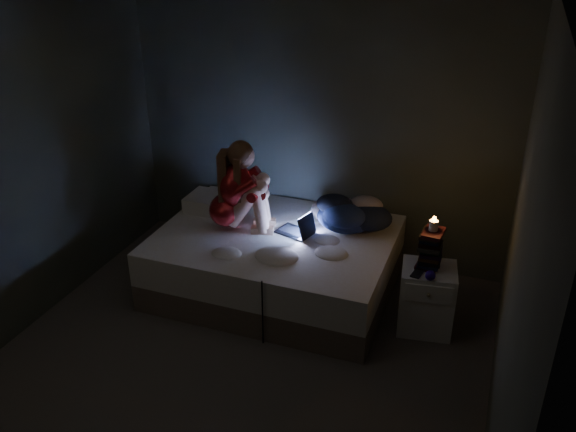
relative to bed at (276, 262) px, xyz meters
The scene contains 15 objects.
floor 1.14m from the bed, 84.55° to the right, with size 3.60×3.80×0.02m, color #46413F.
wall_back 1.31m from the bed, 82.62° to the left, with size 3.60×0.02×2.60m, color #33362F.
wall_front 3.18m from the bed, 88.00° to the right, with size 3.60×0.02×2.60m, color #33362F.
wall_left 2.27m from the bed, 147.17° to the right, with size 0.02×3.80×2.60m, color #33362F.
wall_right 2.43m from the bed, 29.87° to the right, with size 0.02×3.80×2.60m, color #33362F.
bed is the anchor object (origin of this frame).
pillow 0.82m from the bed, 160.69° to the left, with size 0.49×0.35×0.14m, color silver.
woman 0.81m from the bed, behind, with size 0.50×0.33×0.81m, color maroon, non-canonical shape.
laptop 0.42m from the bed, 27.78° to the left, with size 0.30×0.22×0.22m, color black, non-canonical shape.
clothes_pile 0.76m from the bed, 31.45° to the left, with size 0.53×0.43×0.32m, color navy, non-canonical shape.
nightstand 1.35m from the bed, ahead, with size 0.42×0.37×0.56m, color silver.
book_stack 1.40m from the bed, ahead, with size 0.19×0.25×0.31m, color black, non-canonical shape.
candle 1.48m from the bed, ahead, with size 0.07×0.07×0.08m, color beige.
phone 1.30m from the bed, 10.20° to the right, with size 0.07×0.14×0.01m, color black.
blue_orb 1.41m from the bed, 12.33° to the right, with size 0.08×0.08×0.08m, color #1B0763.
Camera 1 is at (1.60, -3.19, 3.02)m, focal length 37.72 mm.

